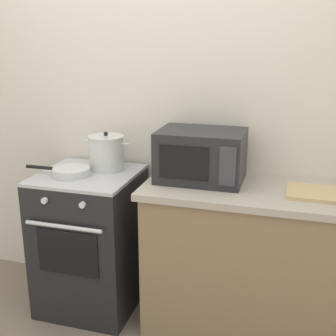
{
  "coord_description": "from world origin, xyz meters",
  "views": [
    {
      "loc": [
        0.87,
        -1.77,
        1.75
      ],
      "look_at": [
        0.18,
        0.6,
        1.0
      ],
      "focal_mm": 46.86,
      "sensor_mm": 36.0,
      "label": 1
    }
  ],
  "objects_px": {
    "frying_pan": "(70,172)",
    "cutting_board": "(321,193)",
    "stove": "(91,240)",
    "stock_pot": "(107,153)",
    "microwave": "(201,155)"
  },
  "relations": [
    {
      "from": "stock_pot",
      "to": "microwave",
      "type": "distance_m",
      "value": 0.63
    },
    {
      "from": "microwave",
      "to": "cutting_board",
      "type": "distance_m",
      "value": 0.7
    },
    {
      "from": "frying_pan",
      "to": "cutting_board",
      "type": "relative_size",
      "value": 1.19
    },
    {
      "from": "frying_pan",
      "to": "cutting_board",
      "type": "distance_m",
      "value": 1.47
    },
    {
      "from": "stock_pot",
      "to": "cutting_board",
      "type": "relative_size",
      "value": 0.86
    },
    {
      "from": "microwave",
      "to": "cutting_board",
      "type": "height_order",
      "value": "microwave"
    },
    {
      "from": "cutting_board",
      "to": "stove",
      "type": "bearing_deg",
      "value": -179.95
    },
    {
      "from": "stove",
      "to": "stock_pot",
      "type": "relative_size",
      "value": 2.96
    },
    {
      "from": "cutting_board",
      "to": "frying_pan",
      "type": "bearing_deg",
      "value": -177.29
    },
    {
      "from": "stock_pot",
      "to": "cutting_board",
      "type": "xyz_separation_m",
      "value": [
        1.3,
        -0.12,
        -0.1
      ]
    },
    {
      "from": "cutting_board",
      "to": "microwave",
      "type": "bearing_deg",
      "value": 173.45
    },
    {
      "from": "stove",
      "to": "frying_pan",
      "type": "distance_m",
      "value": 0.5
    },
    {
      "from": "frying_pan",
      "to": "microwave",
      "type": "height_order",
      "value": "microwave"
    },
    {
      "from": "stove",
      "to": "frying_pan",
      "type": "height_order",
      "value": "frying_pan"
    },
    {
      "from": "stove",
      "to": "stock_pot",
      "type": "bearing_deg",
      "value": 55.31
    }
  ]
}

